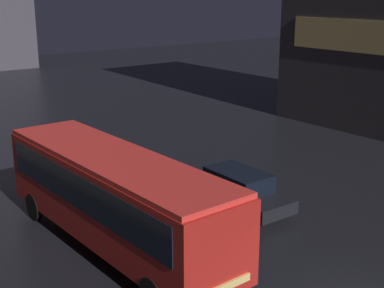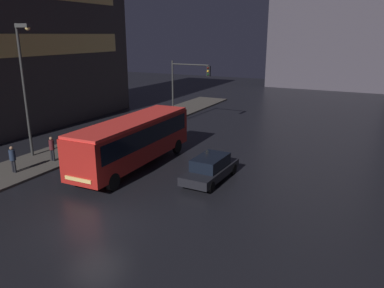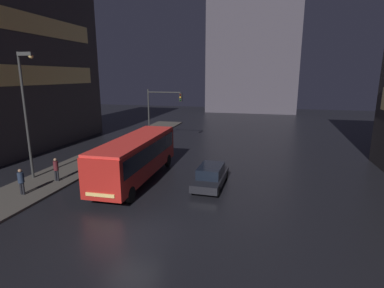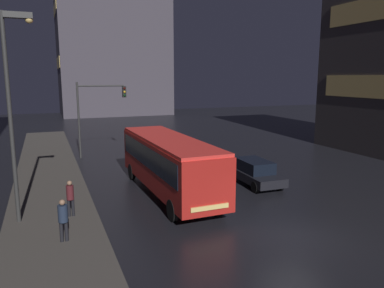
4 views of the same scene
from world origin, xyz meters
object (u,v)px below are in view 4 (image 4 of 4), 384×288
at_px(pedestrian_mid, 63,217).
at_px(bus_near, 169,160).
at_px(car_taxi, 254,172).
at_px(street_lamp_sidewalk, 14,89).
at_px(traffic_light_main, 96,106).
at_px(pedestrian_near, 70,196).

bearing_deg(pedestrian_mid, bus_near, -160.03).
relative_size(car_taxi, street_lamp_sidewalk, 0.52).
xyz_separation_m(bus_near, traffic_light_main, (-2.26, 11.53, 2.17)).
distance_m(bus_near, street_lamp_sidewalk, 8.41).
distance_m(pedestrian_mid, traffic_light_main, 16.72).
distance_m(car_taxi, pedestrian_mid, 12.04).
xyz_separation_m(bus_near, street_lamp_sidewalk, (-7.24, -1.68, 3.93)).
relative_size(pedestrian_near, traffic_light_main, 0.28).
relative_size(car_taxi, pedestrian_mid, 2.77).
bearing_deg(street_lamp_sidewalk, pedestrian_mid, -62.09).
height_order(car_taxi, traffic_light_main, traffic_light_main).
distance_m(bus_near, car_taxi, 5.53).
relative_size(bus_near, pedestrian_near, 6.29).
height_order(car_taxi, pedestrian_near, pedestrian_near).
relative_size(pedestrian_mid, street_lamp_sidewalk, 0.19).
xyz_separation_m(pedestrian_near, street_lamp_sidewalk, (-1.96, 0.19, 4.77)).
distance_m(bus_near, pedestrian_mid, 7.36).
distance_m(car_taxi, street_lamp_sidewalk, 13.75).
xyz_separation_m(car_taxi, traffic_light_main, (-7.66, 11.50, 3.36)).
height_order(car_taxi, street_lamp_sidewalk, street_lamp_sidewalk).
bearing_deg(bus_near, pedestrian_mid, 37.31).
bearing_deg(pedestrian_near, pedestrian_mid, 28.94).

